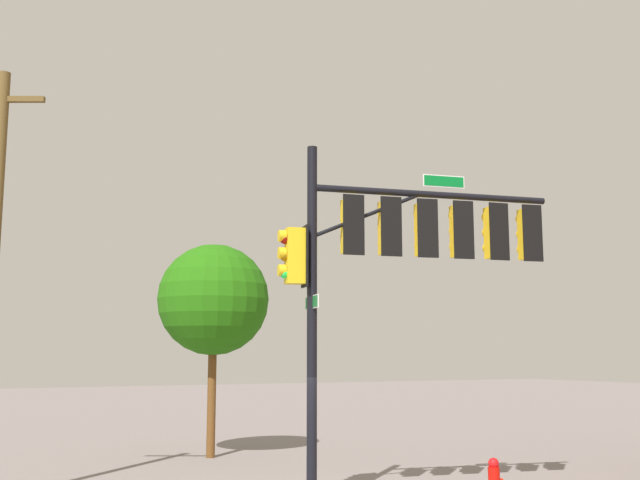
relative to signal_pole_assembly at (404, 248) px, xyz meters
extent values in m
cylinder|color=black|center=(-1.93, 0.37, -1.56)|extent=(0.20, 0.20, 7.09)
cylinder|color=black|center=(0.64, -0.16, 1.15)|extent=(5.15, 1.18, 0.14)
cylinder|color=black|center=(-0.77, 0.13, 0.65)|extent=(2.35, 0.55, 1.07)
cube|color=yellow|center=(-1.14, 0.21, 0.40)|extent=(0.38, 0.41, 1.10)
cube|color=black|center=(-1.17, 0.01, 0.40)|extent=(0.44, 0.12, 1.22)
sphere|color=maroon|center=(-1.10, 0.40, 0.74)|extent=(0.22, 0.22, 0.22)
cylinder|color=yellow|center=(-1.09, 0.46, 0.79)|extent=(0.25, 0.18, 0.23)
sphere|color=#855607|center=(-1.10, 0.40, 0.40)|extent=(0.22, 0.22, 0.22)
cylinder|color=yellow|center=(-1.09, 0.46, 0.45)|extent=(0.25, 0.18, 0.23)
sphere|color=#20FF59|center=(-1.10, 0.40, 0.06)|extent=(0.22, 0.22, 0.22)
cylinder|color=yellow|center=(-1.09, 0.46, 0.11)|extent=(0.25, 0.18, 0.23)
cube|color=yellow|center=(-0.35, 0.05, 0.40)|extent=(0.39, 0.42, 1.10)
cube|color=black|center=(-0.39, -0.15, 0.40)|extent=(0.44, 0.13, 1.22)
sphere|color=maroon|center=(-0.31, 0.24, 0.74)|extent=(0.22, 0.22, 0.22)
cylinder|color=yellow|center=(-0.30, 0.30, 0.79)|extent=(0.25, 0.18, 0.23)
sphere|color=#855607|center=(-0.31, 0.24, 0.40)|extent=(0.22, 0.22, 0.22)
cylinder|color=yellow|center=(-0.30, 0.30, 0.45)|extent=(0.25, 0.18, 0.23)
sphere|color=#20FF59|center=(-0.31, 0.24, 0.06)|extent=(0.22, 0.22, 0.22)
cylinder|color=yellow|center=(-0.30, 0.30, 0.11)|extent=(0.25, 0.18, 0.23)
cube|color=yellow|center=(0.44, -0.12, 0.40)|extent=(0.40, 0.43, 1.10)
cube|color=black|center=(0.39, -0.31, 0.40)|extent=(0.44, 0.15, 1.22)
sphere|color=maroon|center=(0.49, 0.08, 0.74)|extent=(0.22, 0.22, 0.22)
cylinder|color=yellow|center=(0.50, 0.14, 0.79)|extent=(0.26, 0.19, 0.23)
sphere|color=#855607|center=(0.49, 0.08, 0.40)|extent=(0.22, 0.22, 0.22)
cylinder|color=yellow|center=(0.50, 0.14, 0.45)|extent=(0.26, 0.19, 0.23)
sphere|color=#20FF59|center=(0.49, 0.08, 0.06)|extent=(0.22, 0.22, 0.22)
cylinder|color=yellow|center=(0.50, 0.14, 0.11)|extent=(0.26, 0.19, 0.23)
cube|color=yellow|center=(1.23, -0.28, 0.40)|extent=(0.40, 0.43, 1.10)
cube|color=black|center=(1.18, -0.47, 0.40)|extent=(0.44, 0.14, 1.22)
sphere|color=maroon|center=(1.28, -0.08, 0.74)|extent=(0.22, 0.22, 0.22)
cylinder|color=yellow|center=(1.29, -0.02, 0.79)|extent=(0.26, 0.19, 0.23)
sphere|color=#855607|center=(1.28, -0.08, 0.40)|extent=(0.22, 0.22, 0.22)
cylinder|color=yellow|center=(1.29, -0.02, 0.45)|extent=(0.26, 0.19, 0.23)
sphere|color=#20FF59|center=(1.28, -0.08, 0.06)|extent=(0.22, 0.22, 0.22)
cylinder|color=yellow|center=(1.29, -0.02, 0.11)|extent=(0.26, 0.19, 0.23)
cube|color=yellow|center=(2.01, -0.44, 0.40)|extent=(0.38, 0.41, 1.10)
cube|color=black|center=(1.98, -0.63, 0.40)|extent=(0.44, 0.11, 1.22)
sphere|color=maroon|center=(2.05, -0.24, 0.74)|extent=(0.22, 0.22, 0.22)
cylinder|color=yellow|center=(2.06, -0.18, 0.79)|extent=(0.25, 0.18, 0.23)
sphere|color=#855607|center=(2.05, -0.24, 0.40)|extent=(0.22, 0.22, 0.22)
cylinder|color=yellow|center=(2.06, -0.18, 0.45)|extent=(0.25, 0.18, 0.23)
sphere|color=#20FF59|center=(2.05, -0.24, 0.06)|extent=(0.22, 0.22, 0.22)
cylinder|color=yellow|center=(2.06, -0.18, 0.11)|extent=(0.25, 0.18, 0.23)
cube|color=yellow|center=(2.80, -0.60, 0.40)|extent=(0.40, 0.43, 1.10)
cube|color=black|center=(2.75, -0.79, 0.40)|extent=(0.44, 0.15, 1.22)
sphere|color=maroon|center=(2.85, -0.40, 0.74)|extent=(0.22, 0.22, 0.22)
cylinder|color=yellow|center=(2.87, -0.35, 0.79)|extent=(0.26, 0.19, 0.23)
sphere|color=#855607|center=(2.85, -0.40, 0.40)|extent=(0.22, 0.22, 0.22)
cylinder|color=yellow|center=(2.87, -0.35, 0.45)|extent=(0.26, 0.19, 0.23)
sphere|color=#20FF59|center=(2.85, -0.40, 0.06)|extent=(0.22, 0.22, 0.22)
cylinder|color=yellow|center=(2.87, -0.35, 0.11)|extent=(0.26, 0.19, 0.23)
cube|color=yellow|center=(-2.27, 0.44, -0.25)|extent=(0.42, 0.39, 1.10)
cube|color=black|center=(-2.07, 0.40, -0.25)|extent=(0.13, 0.44, 1.22)
sphere|color=maroon|center=(-2.46, 0.48, 0.09)|extent=(0.22, 0.22, 0.22)
cylinder|color=yellow|center=(-2.52, 0.49, 0.14)|extent=(0.18, 0.25, 0.23)
sphere|color=#855607|center=(-2.46, 0.48, -0.25)|extent=(0.22, 0.22, 0.22)
cylinder|color=yellow|center=(-2.52, 0.49, -0.20)|extent=(0.18, 0.25, 0.23)
sphere|color=#20FF59|center=(-2.46, 0.48, -0.59)|extent=(0.22, 0.22, 0.22)
cylinder|color=yellow|center=(-2.52, 0.49, -0.54)|extent=(0.18, 0.25, 0.23)
cube|color=white|center=(0.89, -0.21, 1.45)|extent=(0.93, 0.21, 0.26)
cube|color=#097129|center=(0.89, -0.21, 1.45)|extent=(0.89, 0.21, 0.22)
cube|color=white|center=(-1.93, 0.37, -1.15)|extent=(0.21, 0.93, 0.26)
cube|color=#196D2E|center=(-1.93, 0.37, -1.15)|extent=(0.21, 0.89, 0.22)
cube|color=brown|center=(-7.49, 4.17, 3.28)|extent=(1.66, 0.93, 0.12)
sphere|color=red|center=(1.97, -0.22, -4.39)|extent=(0.22, 0.22, 0.22)
cylinder|color=brown|center=(-1.09, 8.61, -3.53)|extent=(0.25, 0.25, 3.16)
sphere|color=#22650E|center=(-1.09, 8.61, -0.55)|extent=(3.29, 3.29, 3.29)
camera|label=1|loc=(-8.67, -13.19, -2.17)|focal=43.33mm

